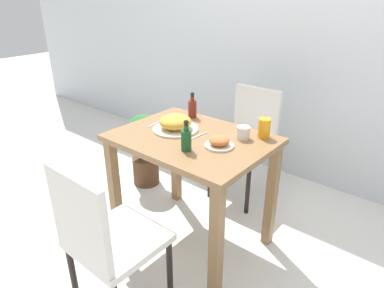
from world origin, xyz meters
The scene contains 14 objects.
ground_plane centered at (0.00, 0.00, 0.00)m, with size 16.00×16.00×0.00m, color silver.
wall_back centered at (0.00, 1.32, 1.30)m, with size 8.00×0.05×2.60m.
dining_table centered at (0.00, 0.00, 0.64)m, with size 0.93×0.71×0.77m.
chair_near centered at (0.05, -0.73, 0.50)m, with size 0.42×0.42×0.89m.
chair_far centered at (-0.05, 0.76, 0.50)m, with size 0.42×0.42×0.89m.
food_plate centered at (-0.15, 0.02, 0.82)m, with size 0.29×0.29×0.10m.
side_plate centered at (0.21, -0.01, 0.80)m, with size 0.17×0.17×0.06m.
drink_cup centered at (0.25, 0.17, 0.81)m, with size 0.08×0.08×0.08m.
juice_glass centered at (0.34, 0.27, 0.83)m, with size 0.07×0.07×0.12m.
sauce_bottle centered at (0.10, -0.17, 0.84)m, with size 0.06×0.06×0.18m.
condiment_bottle centered at (-0.22, 0.27, 0.84)m, with size 0.06×0.06×0.18m.
fork_utensil centered at (-0.33, 0.02, 0.78)m, with size 0.03×0.16×0.00m.
spoon_utensil centered at (0.03, 0.02, 0.78)m, with size 0.02×0.17×0.00m.
potted_plant_left centered at (-0.80, 0.32, 0.37)m, with size 0.31×0.31×0.64m.
Camera 1 is at (1.22, -1.47, 1.59)m, focal length 32.00 mm.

